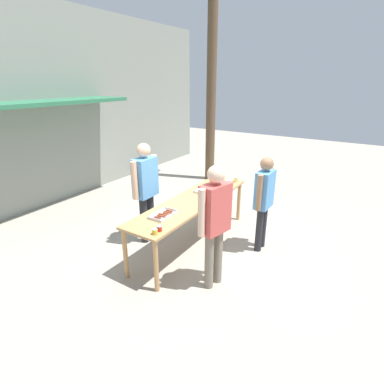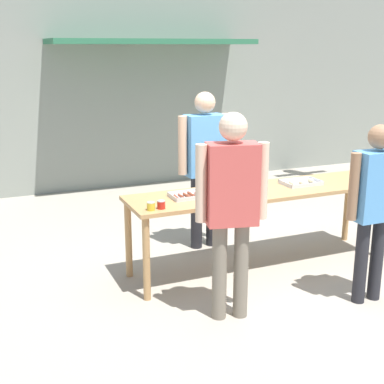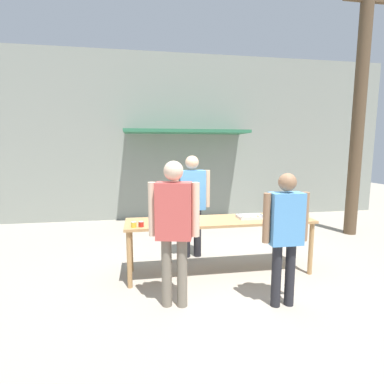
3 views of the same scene
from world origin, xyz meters
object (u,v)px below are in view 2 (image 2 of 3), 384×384
(beer_cup, at_px, (376,178))
(person_customer_with_cup, at_px, (375,199))
(person_server_behind_table, at_px, (205,157))
(condiment_jar_ketchup, at_px, (161,205))
(food_tray_sausages, at_px, (192,195))
(person_customer_holding_hotdog, at_px, (232,199))
(food_tray_buns, at_px, (301,183))
(condiment_jar_mustard, at_px, (151,206))

(beer_cup, relative_size, person_customer_with_cup, 0.06)
(person_server_behind_table, bearing_deg, condiment_jar_ketchup, -133.37)
(condiment_jar_ketchup, relative_size, beer_cup, 0.81)
(food_tray_sausages, distance_m, beer_cup, 2.12)
(person_customer_holding_hotdog, xyz_separation_m, person_customer_with_cup, (1.34, -0.22, -0.09))
(condiment_jar_ketchup, bearing_deg, food_tray_buns, 8.64)
(food_tray_sausages, height_order, person_customer_holding_hotdog, person_customer_holding_hotdog)
(person_server_behind_table, bearing_deg, person_customer_holding_hotdog, -108.68)
(beer_cup, xyz_separation_m, person_customer_with_cup, (-0.79, -0.87, 0.09))
(food_tray_sausages, distance_m, condiment_jar_mustard, 0.59)
(condiment_jar_ketchup, xyz_separation_m, person_customer_holding_hotdog, (0.40, -0.66, 0.18))
(person_customer_with_cup, bearing_deg, person_customer_holding_hotdog, -8.69)
(beer_cup, bearing_deg, person_customer_with_cup, -132.26)
(condiment_jar_mustard, xyz_separation_m, person_customer_with_cup, (1.84, -0.87, 0.10))
(food_tray_sausages, relative_size, beer_cup, 4.51)
(food_tray_buns, relative_size, person_customer_holding_hotdog, 0.23)
(food_tray_sausages, height_order, beer_cup, beer_cup)
(food_tray_sausages, xyz_separation_m, condiment_jar_ketchup, (-0.43, -0.26, 0.03))
(condiment_jar_mustard, relative_size, condiment_jar_ketchup, 1.00)
(condiment_jar_ketchup, bearing_deg, beer_cup, -0.08)
(condiment_jar_mustard, bearing_deg, person_server_behind_table, 45.53)
(food_tray_sausages, relative_size, person_server_behind_table, 0.24)
(food_tray_sausages, distance_m, person_customer_with_cup, 1.74)
(condiment_jar_ketchup, height_order, beer_cup, beer_cup)
(food_tray_sausages, height_order, condiment_jar_mustard, condiment_jar_mustard)
(person_customer_with_cup, bearing_deg, condiment_jar_ketchup, -26.24)
(food_tray_sausages, distance_m, condiment_jar_ketchup, 0.50)
(person_customer_with_cup, bearing_deg, condiment_jar_mustard, -24.75)
(food_tray_buns, bearing_deg, beer_cup, -18.20)
(condiment_jar_mustard, height_order, person_server_behind_table, person_server_behind_table)
(food_tray_buns, distance_m, person_customer_with_cup, 1.15)
(food_tray_buns, height_order, person_customer_holding_hotdog, person_customer_holding_hotdog)
(condiment_jar_mustard, height_order, condiment_jar_ketchup, same)
(beer_cup, distance_m, person_customer_holding_hotdog, 2.24)
(person_customer_holding_hotdog, bearing_deg, food_tray_buns, -132.15)
(beer_cup, xyz_separation_m, person_server_behind_table, (-1.63, 1.02, 0.18))
(food_tray_sausages, relative_size, condiment_jar_mustard, 5.55)
(person_server_behind_table, bearing_deg, condiment_jar_mustard, -136.28)
(condiment_jar_ketchup, relative_size, person_customer_with_cup, 0.05)
(condiment_jar_ketchup, bearing_deg, person_server_behind_table, 48.43)
(person_customer_with_cup, bearing_deg, person_server_behind_table, -65.75)
(food_tray_sausages, height_order, food_tray_buns, food_tray_buns)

